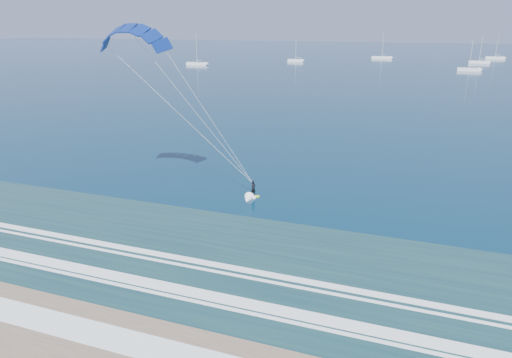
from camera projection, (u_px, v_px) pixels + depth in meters
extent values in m
plane|color=#083246|center=(137.00, 339.00, 26.91)|extent=(900.00, 900.00, 0.00)
cube|color=#1E423F|center=(198.00, 273.00, 34.03)|extent=(600.00, 22.00, 0.03)
cube|color=white|center=(151.00, 324.00, 28.23)|extent=(600.00, 0.90, 0.07)
cube|color=white|center=(182.00, 290.00, 31.79)|extent=(600.00, 1.10, 0.07)
cube|color=white|center=(207.00, 263.00, 35.36)|extent=(600.00, 0.70, 0.07)
cube|color=white|center=(132.00, 343.00, 26.43)|extent=(600.00, 2.00, 0.02)
cube|color=#A1F61D|center=(253.00, 196.00, 49.09)|extent=(1.37, 0.44, 0.08)
imported|color=black|center=(253.00, 188.00, 48.80)|extent=(0.60, 0.72, 1.69)
cone|color=white|center=(248.00, 200.00, 47.97)|extent=(1.31, 1.74, 1.10)
cube|color=silver|center=(197.00, 64.00, 200.71)|extent=(9.67, 2.40, 1.20)
cylinder|color=silver|center=(196.00, 48.00, 198.60)|extent=(0.18, 0.18, 11.82)
cylinder|color=silver|center=(199.00, 61.00, 199.88)|extent=(2.60, 0.12, 0.12)
cube|color=silver|center=(296.00, 61.00, 217.68)|extent=(7.29, 2.40, 1.20)
cylinder|color=silver|center=(296.00, 49.00, 216.03)|extent=(0.18, 0.18, 9.01)
cylinder|color=silver|center=(298.00, 58.00, 216.85)|extent=(2.60, 0.12, 0.12)
cube|color=silver|center=(382.00, 58.00, 236.24)|extent=(10.09, 2.40, 1.20)
cylinder|color=silver|center=(383.00, 44.00, 234.06)|extent=(0.18, 0.18, 12.22)
cylinder|color=silver|center=(384.00, 55.00, 235.40)|extent=(2.60, 0.12, 0.12)
cube|color=silver|center=(469.00, 69.00, 176.21)|extent=(8.49, 2.40, 1.20)
cylinder|color=silver|center=(471.00, 54.00, 174.29)|extent=(0.18, 0.18, 10.61)
cylinder|color=silver|center=(473.00, 66.00, 175.37)|extent=(2.60, 0.12, 0.12)
cube|color=silver|center=(495.00, 58.00, 234.44)|extent=(9.07, 2.40, 1.20)
cylinder|color=silver|center=(497.00, 45.00, 232.45)|extent=(0.18, 0.18, 11.09)
cylinder|color=silver|center=(498.00, 55.00, 233.60)|extent=(2.60, 0.12, 0.12)
cube|color=silver|center=(479.00, 62.00, 209.05)|extent=(8.89, 2.40, 1.20)
cylinder|color=silver|center=(481.00, 48.00, 207.08)|extent=(0.18, 0.18, 10.95)
cylinder|color=silver|center=(482.00, 59.00, 208.21)|extent=(2.60, 0.12, 0.12)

